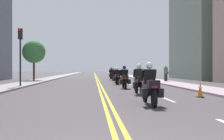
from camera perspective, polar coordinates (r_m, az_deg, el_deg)
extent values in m
plane|color=#443F42|center=(51.56, -3.55, -1.40)|extent=(264.00, 264.00, 0.00)
cube|color=gray|center=(51.92, -11.02, -1.32)|extent=(2.43, 144.00, 0.12)
cube|color=#A6929B|center=(52.07, 3.90, -1.32)|extent=(2.43, 144.00, 0.12)
cube|color=yellow|center=(51.56, -3.68, -1.39)|extent=(0.12, 132.00, 0.01)
cube|color=yellow|center=(51.56, -3.42, -1.39)|extent=(0.12, 132.00, 0.01)
cube|color=silver|center=(12.08, 11.87, -6.21)|extent=(0.14, 2.40, 0.01)
cube|color=silver|center=(17.90, 6.54, -4.16)|extent=(0.14, 2.40, 0.01)
cube|color=silver|center=(23.81, 3.86, -3.11)|extent=(0.14, 2.40, 0.01)
cube|color=silver|center=(29.75, 2.24, -2.47)|extent=(0.14, 2.40, 0.01)
cube|color=silver|center=(35.72, 1.17, -2.04)|extent=(0.14, 2.40, 0.01)
cube|color=silver|center=(41.69, 0.40, -1.74)|extent=(0.14, 2.40, 0.01)
cube|color=silver|center=(47.67, -0.17, -1.51)|extent=(0.14, 2.40, 0.01)
cube|color=silver|center=(53.66, -0.62, -1.34)|extent=(0.14, 2.40, 0.01)
cube|color=silver|center=(59.64, -0.97, -1.19)|extent=(0.14, 2.40, 0.01)
cylinder|color=black|center=(10.79, 7.22, -5.29)|extent=(0.10, 0.64, 0.64)
cylinder|color=black|center=(9.21, 9.17, -6.21)|extent=(0.10, 0.64, 0.64)
cube|color=silver|center=(10.76, 7.22, -3.49)|extent=(0.14, 0.32, 0.04)
cube|color=black|center=(9.97, 8.12, -4.11)|extent=(0.33, 1.24, 0.40)
cube|color=black|center=(9.24, 9.06, -3.08)|extent=(0.40, 0.36, 0.28)
cube|color=red|center=(9.06, 9.33, -3.64)|extent=(0.20, 0.03, 0.06)
cube|color=black|center=(9.45, 7.07, -4.95)|extent=(0.20, 0.44, 0.32)
cube|color=black|center=(9.57, 10.37, -4.89)|extent=(0.20, 0.44, 0.32)
cube|color=#B2C1CC|center=(10.46, 7.53, -1.83)|extent=(0.36, 0.12, 0.36)
cube|color=black|center=(9.90, 8.18, -1.41)|extent=(0.40, 0.26, 0.54)
cylinder|color=black|center=(10.00, 6.65, -1.11)|extent=(0.10, 0.28, 0.45)
cylinder|color=black|center=(10.09, 9.33, -1.10)|extent=(0.10, 0.28, 0.45)
sphere|color=white|center=(9.92, 8.14, 0.97)|extent=(0.26, 0.26, 0.26)
cylinder|color=black|center=(14.86, 5.33, -3.77)|extent=(0.13, 0.66, 0.66)
cylinder|color=black|center=(13.37, 6.56, -4.20)|extent=(0.13, 0.66, 0.66)
cube|color=silver|center=(14.84, 5.33, -2.43)|extent=(0.15, 0.32, 0.04)
cube|color=black|center=(14.10, 5.91, -2.84)|extent=(0.35, 1.16, 0.40)
cube|color=black|center=(13.42, 6.49, -2.05)|extent=(0.41, 0.37, 0.28)
cube|color=red|center=(13.23, 6.66, -2.42)|extent=(0.20, 0.03, 0.06)
cube|color=black|center=(13.60, 5.14, -3.37)|extent=(0.21, 0.44, 0.32)
cube|color=black|center=(13.71, 7.44, -3.34)|extent=(0.21, 0.44, 0.32)
cube|color=#B2C1CC|center=(14.56, 5.54, -1.25)|extent=(0.36, 0.13, 0.36)
cube|color=black|center=(14.03, 5.95, -0.87)|extent=(0.41, 0.27, 0.57)
cylinder|color=black|center=(14.13, 4.88, -0.66)|extent=(0.11, 0.28, 0.45)
cylinder|color=black|center=(14.23, 6.78, -0.66)|extent=(0.11, 0.28, 0.45)
sphere|color=white|center=(14.06, 5.93, 0.86)|extent=(0.26, 0.26, 0.26)
cylinder|color=black|center=(19.42, 2.45, -2.91)|extent=(0.13, 0.63, 0.63)
cylinder|color=black|center=(17.79, 2.96, -3.19)|extent=(0.13, 0.63, 0.63)
cube|color=silver|center=(19.40, 2.45, -1.93)|extent=(0.15, 0.32, 0.04)
cube|color=black|center=(18.59, 2.70, -2.18)|extent=(0.34, 1.25, 0.40)
cube|color=black|center=(17.85, 2.94, -1.57)|extent=(0.41, 0.37, 0.28)
cube|color=red|center=(17.66, 3.00, -1.85)|extent=(0.20, 0.03, 0.06)
cube|color=black|center=(18.08, 1.97, -2.57)|extent=(0.21, 0.44, 0.32)
cube|color=black|center=(18.14, 3.73, -2.56)|extent=(0.21, 0.44, 0.32)
cube|color=#B2C1CC|center=(19.10, 2.54, -0.98)|extent=(0.36, 0.13, 0.36)
cube|color=black|center=(18.53, 2.71, -0.72)|extent=(0.40, 0.27, 0.55)
cylinder|color=black|center=(18.65, 1.93, -0.56)|extent=(0.11, 0.28, 0.45)
cylinder|color=black|center=(18.70, 3.40, -0.56)|extent=(0.11, 0.28, 0.45)
sphere|color=black|center=(18.56, 2.70, 0.57)|extent=(0.26, 0.26, 0.26)
cylinder|color=black|center=(24.44, 0.93, -2.32)|extent=(0.12, 0.61, 0.61)
cylinder|color=black|center=(22.81, 1.31, -2.50)|extent=(0.12, 0.61, 0.61)
cube|color=silver|center=(24.43, 0.93, -1.57)|extent=(0.14, 0.32, 0.04)
cube|color=black|center=(23.61, 1.11, -1.73)|extent=(0.33, 1.25, 0.40)
cube|color=black|center=(22.88, 1.29, -1.23)|extent=(0.40, 0.36, 0.28)
cube|color=red|center=(22.69, 1.34, -1.45)|extent=(0.20, 0.03, 0.06)
cube|color=black|center=(23.10, 0.54, -2.02)|extent=(0.20, 0.44, 0.32)
cube|color=black|center=(23.16, 1.92, -2.01)|extent=(0.20, 0.44, 0.32)
cube|color=#B2C1CC|center=(24.13, 0.99, -0.79)|extent=(0.36, 0.12, 0.36)
cube|color=black|center=(23.55, 1.12, -0.63)|extent=(0.40, 0.26, 0.50)
cylinder|color=black|center=(23.68, 0.51, -0.51)|extent=(0.10, 0.28, 0.45)
cylinder|color=black|center=(23.73, 1.67, -0.51)|extent=(0.10, 0.28, 0.45)
sphere|color=white|center=(23.58, 1.12, 0.32)|extent=(0.26, 0.26, 0.26)
cylinder|color=black|center=(28.22, 0.80, -1.98)|extent=(0.14, 0.63, 0.63)
cylinder|color=black|center=(26.71, 0.99, -2.09)|extent=(0.14, 0.63, 0.63)
cube|color=silver|center=(28.21, 0.80, -1.30)|extent=(0.15, 0.32, 0.04)
cube|color=black|center=(27.45, 0.89, -1.45)|extent=(0.35, 1.15, 0.40)
cube|color=black|center=(26.77, 0.98, -1.02)|extent=(0.41, 0.37, 0.28)
cube|color=red|center=(26.58, 1.00, -1.20)|extent=(0.20, 0.04, 0.06)
cube|color=black|center=(26.99, 0.35, -1.69)|extent=(0.21, 0.45, 0.32)
cube|color=black|center=(27.02, 1.54, -1.69)|extent=(0.21, 0.45, 0.32)
cube|color=#B2C1CC|center=(27.93, 0.83, -0.65)|extent=(0.36, 0.13, 0.36)
cube|color=black|center=(27.40, 0.90, -0.48)|extent=(0.41, 0.27, 0.53)
cylinder|color=black|center=(27.53, 0.38, -0.37)|extent=(0.11, 0.28, 0.45)
cylinder|color=black|center=(27.56, 1.38, -0.37)|extent=(0.11, 0.28, 0.45)
sphere|color=white|center=(27.43, 0.89, 0.36)|extent=(0.26, 0.26, 0.26)
cylinder|color=black|center=(32.80, 0.14, -1.68)|extent=(0.15, 0.65, 0.64)
cylinder|color=black|center=(31.23, 0.24, -1.77)|extent=(0.15, 0.65, 0.64)
cube|color=silver|center=(32.79, 0.14, -1.08)|extent=(0.15, 0.33, 0.04)
cube|color=black|center=(32.01, 0.19, -1.22)|extent=(0.37, 1.20, 0.40)
cube|color=black|center=(31.30, 0.24, -0.85)|extent=(0.41, 0.38, 0.28)
cube|color=red|center=(31.11, 0.25, -1.00)|extent=(0.20, 0.04, 0.06)
cube|color=black|center=(31.53, -0.29, -1.42)|extent=(0.22, 0.45, 0.32)
cube|color=black|center=(31.55, 0.73, -1.42)|extent=(0.22, 0.45, 0.32)
cube|color=#B2C1CC|center=(32.50, 0.16, -0.53)|extent=(0.36, 0.14, 0.36)
cube|color=black|center=(31.95, 0.19, -0.35)|extent=(0.41, 0.28, 0.57)
cylinder|color=black|center=(32.09, -0.24, -0.26)|extent=(0.11, 0.28, 0.45)
cylinder|color=black|center=(32.11, 0.61, -0.26)|extent=(0.11, 0.28, 0.45)
sphere|color=white|center=(31.98, 0.19, 0.41)|extent=(0.26, 0.26, 0.26)
cylinder|color=black|center=(37.54, -0.30, -1.45)|extent=(0.13, 0.65, 0.65)
cylinder|color=black|center=(35.95, -0.07, -1.52)|extent=(0.13, 0.65, 0.65)
cube|color=silver|center=(37.53, -0.30, -0.93)|extent=(0.15, 0.32, 0.04)
cube|color=black|center=(36.74, -0.19, -1.05)|extent=(0.35, 1.22, 0.40)
cube|color=black|center=(36.02, -0.08, -0.72)|extent=(0.41, 0.37, 0.28)
cube|color=red|center=(35.83, -0.05, -0.85)|extent=(0.20, 0.04, 0.06)
cube|color=black|center=(36.24, -0.56, -1.22)|extent=(0.21, 0.45, 0.32)
cube|color=black|center=(36.29, 0.32, -1.22)|extent=(0.21, 0.45, 0.32)
cube|color=#B2C1CC|center=(37.24, -0.26, -0.45)|extent=(0.36, 0.13, 0.36)
cube|color=black|center=(36.68, -0.18, -0.30)|extent=(0.41, 0.27, 0.56)
cylinder|color=black|center=(36.81, -0.58, -0.22)|extent=(0.11, 0.28, 0.45)
cylinder|color=black|center=(36.86, 0.17, -0.22)|extent=(0.11, 0.28, 0.45)
sphere|color=black|center=(36.71, -0.19, 0.36)|extent=(0.26, 0.26, 0.26)
cube|color=black|center=(13.27, 18.72, -5.60)|extent=(0.30, 0.30, 0.03)
cone|color=orange|center=(13.24, 18.72, -4.00)|extent=(0.24, 0.24, 0.71)
cylinder|color=white|center=(13.23, 18.72, -3.64)|extent=(0.16, 0.16, 0.08)
cylinder|color=black|center=(20.50, -19.39, 1.43)|extent=(0.12, 0.12, 3.62)
cube|color=black|center=(20.66, -19.40, 7.44)|extent=(0.28, 0.28, 0.80)
sphere|color=red|center=(20.55, -19.51, 8.26)|extent=(0.18, 0.18, 0.18)
cube|color=#242E32|center=(28.35, 11.67, -1.72)|extent=(0.34, 0.34, 0.88)
cube|color=#418048|center=(28.34, 11.67, -0.13)|extent=(0.41, 0.41, 0.69)
sphere|color=tan|center=(28.34, 11.67, 0.82)|extent=(0.22, 0.22, 0.22)
cube|color=#C42D3D|center=(28.23, 12.06, -0.63)|extent=(0.18, 0.18, 0.24)
cylinder|color=#483421|center=(31.38, -16.69, -0.09)|extent=(0.24, 0.24, 2.48)
sphere|color=#3D7E43|center=(31.45, -16.69, 3.85)|extent=(2.62, 2.62, 2.62)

